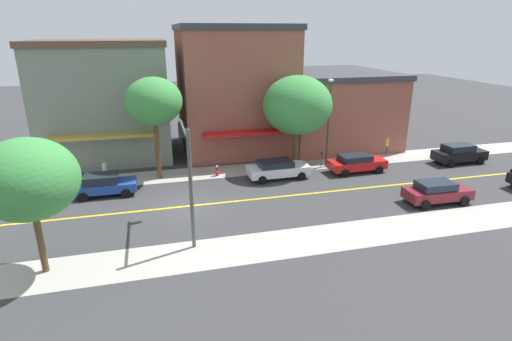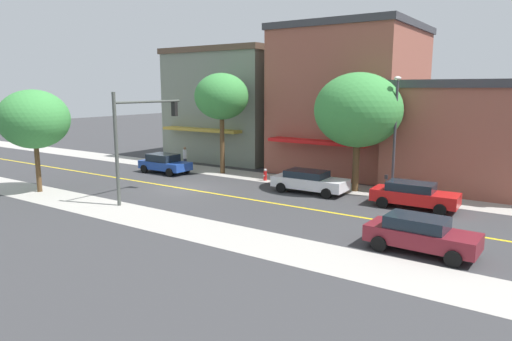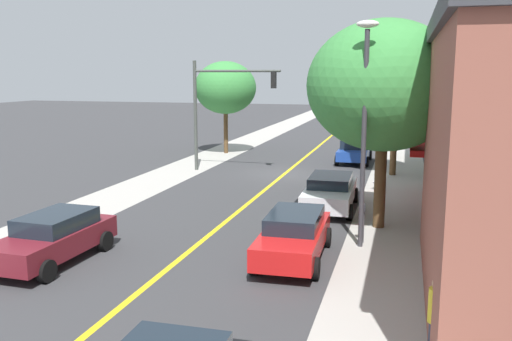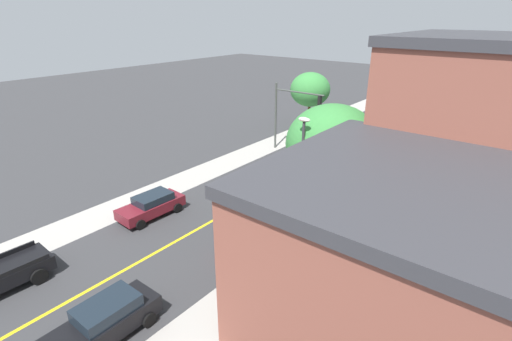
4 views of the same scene
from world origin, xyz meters
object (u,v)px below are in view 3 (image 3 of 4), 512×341
(street_tree_left_far, at_px, (225,88))
(small_dog, at_px, (441,318))
(fire_hydrant, at_px, (377,181))
(street_tree_left_near, at_px, (397,68))
(traffic_light_mast, at_px, (221,99))
(red_sedan_left_curb, at_px, (294,235))
(white_sedan_left_curb, at_px, (330,191))
(street_tree_right_corner, at_px, (384,86))
(pedestrian_white_shirt, at_px, (395,149))
(parking_meter, at_px, (363,217))
(blue_sedan_left_curb, at_px, (354,150))
(pedestrian_yellow_shirt, at_px, (436,316))
(maroon_sedan_right_curb, at_px, (54,237))
(street_lamp, at_px, (365,112))

(street_tree_left_far, relative_size, small_dog, 9.81)
(fire_hydrant, bearing_deg, street_tree_left_near, -97.92)
(traffic_light_mast, bearing_deg, street_tree_left_near, 8.18)
(red_sedan_left_curb, distance_m, white_sedan_left_curb, 6.59)
(street_tree_right_corner, bearing_deg, pedestrian_white_shirt, -90.80)
(street_tree_left_near, xyz_separation_m, white_sedan_left_curb, (2.33, 8.82, -5.15))
(parking_meter, bearing_deg, pedestrian_white_shirt, -92.07)
(fire_hydrant, bearing_deg, pedestrian_white_shirt, -94.17)
(blue_sedan_left_curb, bearing_deg, traffic_light_mast, -54.03)
(street_tree_right_corner, xyz_separation_m, white_sedan_left_curb, (2.12, -2.23, -4.43))
(white_sedan_left_curb, relative_size, pedestrian_yellow_shirt, 2.84)
(street_tree_left_near, xyz_separation_m, maroon_sedan_right_curb, (9.47, 17.57, -5.13))
(pedestrian_yellow_shirt, bearing_deg, fire_hydrant, -103.36)
(street_tree_left_far, relative_size, blue_sedan_left_curb, 1.56)
(street_tree_left_near, distance_m, pedestrian_white_shirt, 6.33)
(street_tree_right_corner, relative_size, street_tree_left_far, 1.16)
(pedestrian_white_shirt, bearing_deg, pedestrian_yellow_shirt, 148.99)
(fire_hydrant, bearing_deg, parking_meter, 89.92)
(pedestrian_yellow_shirt, bearing_deg, traffic_light_mast, -80.30)
(red_sedan_left_curb, xyz_separation_m, blue_sedan_left_curb, (-0.04, -19.20, 0.01))
(street_tree_left_near, distance_m, street_tree_right_corner, 11.08)
(street_tree_right_corner, xyz_separation_m, street_tree_left_far, (11.56, -16.74, -0.56))
(street_tree_right_corner, bearing_deg, white_sedan_left_curb, -46.51)
(street_tree_left_near, bearing_deg, maroon_sedan_right_curb, 61.67)
(pedestrian_yellow_shirt, xyz_separation_m, small_dog, (-0.21, -1.18, -0.57))
(fire_hydrant, relative_size, pedestrian_yellow_shirt, 0.52)
(fire_hydrant, bearing_deg, blue_sedan_left_curb, -76.95)
(red_sedan_left_curb, bearing_deg, small_dog, 44.56)
(street_tree_left_far, height_order, small_dog, street_tree_left_far)
(fire_hydrant, relative_size, small_dog, 1.31)
(blue_sedan_left_curb, height_order, white_sedan_left_curb, blue_sedan_left_curb)
(street_tree_left_far, distance_m, maroon_sedan_right_curb, 23.68)
(street_tree_left_far, distance_m, parking_meter, 22.24)
(parking_meter, xyz_separation_m, street_lamp, (0.05, 0.40, 3.52))
(street_lamp, height_order, pedestrian_white_shirt, street_lamp)
(parking_meter, height_order, maroon_sedan_right_curb, maroon_sedan_right_curb)
(fire_hydrant, bearing_deg, small_dog, 98.24)
(maroon_sedan_right_curb, relative_size, white_sedan_left_curb, 0.92)
(street_tree_right_corner, relative_size, small_dog, 11.41)
(street_lamp, relative_size, pedestrian_white_shirt, 4.06)
(red_sedan_left_curb, distance_m, pedestrian_white_shirt, 19.51)
(street_tree_left_near, bearing_deg, small_dog, 94.60)
(street_tree_left_far, distance_m, white_sedan_left_curb, 17.73)
(parking_meter, bearing_deg, street_tree_left_near, -92.69)
(street_lamp, bearing_deg, white_sedan_left_curb, -70.85)
(street_lamp, distance_m, pedestrian_white_shirt, 17.89)
(traffic_light_mast, bearing_deg, street_lamp, -53.58)
(street_tree_left_far, xyz_separation_m, pedestrian_yellow_shirt, (-13.12, 26.18, -3.74))
(street_lamp, xyz_separation_m, blue_sedan_left_curb, (1.83, -17.39, -3.63))
(street_lamp, bearing_deg, street_tree_left_near, -92.83)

